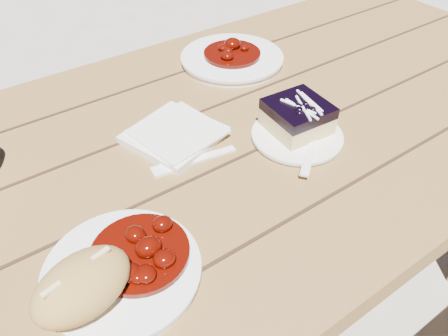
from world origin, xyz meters
TOP-DOWN VIEW (x-y plane):
  - picnic_table at (0.00, -0.00)m, footprint 2.00×1.55m
  - main_plate at (-0.16, -0.19)m, footprint 0.20×0.20m
  - goulash_stew at (-0.13, -0.18)m, footprint 0.14×0.14m
  - bread_roll at (-0.21, -0.21)m, footprint 0.14×0.11m
  - dessert_plate at (0.24, -0.10)m, footprint 0.16×0.16m
  - blueberry_cake at (0.25, -0.08)m, footprint 0.11×0.11m
  - fork_dessert at (0.22, -0.15)m, footprint 0.14×0.12m
  - napkin_stack at (0.05, 0.04)m, footprint 0.19×0.19m
  - fork_table at (0.06, -0.04)m, footprint 0.16×0.05m
  - second_plate at (0.31, 0.21)m, footprint 0.23×0.23m
  - second_stew at (0.31, 0.21)m, footprint 0.13×0.13m

SIDE VIEW (x-z plane):
  - picnic_table at x=0.00m, z-range 0.21..0.96m
  - fork_table at x=0.06m, z-range 0.75..0.75m
  - dessert_plate at x=0.24m, z-range 0.75..0.76m
  - napkin_stack at x=0.05m, z-range 0.75..0.76m
  - main_plate at x=-0.16m, z-range 0.75..0.77m
  - second_plate at x=0.31m, z-range 0.75..0.77m
  - fork_dessert at x=0.22m, z-range 0.76..0.76m
  - goulash_stew at x=-0.13m, z-range 0.77..0.81m
  - second_stew at x=0.31m, z-range 0.77..0.81m
  - blueberry_cake at x=0.25m, z-range 0.76..0.82m
  - bread_roll at x=-0.21m, z-range 0.77..0.83m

